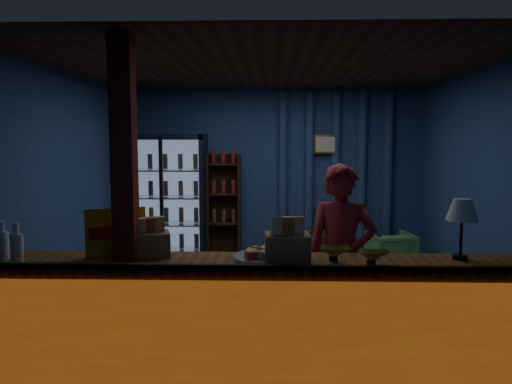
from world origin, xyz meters
TOP-DOWN VIEW (x-y plane):
  - ground at (0.00, 0.00)m, footprint 4.60×4.60m
  - room_walls at (0.00, 0.00)m, footprint 4.60×4.60m
  - counter at (0.00, -1.91)m, footprint 4.40×0.57m
  - support_post at (-1.05, -1.90)m, footprint 0.16×0.16m
  - beverage_cooler at (-1.55, 1.92)m, footprint 1.20×0.62m
  - bottle_shelf at (-0.70, 2.06)m, footprint 0.50×0.28m
  - curtain_folds at (1.00, 2.14)m, footprint 1.74×0.14m
  - framed_picture at (0.85, 2.10)m, footprint 0.36×0.04m
  - shopkeeper at (0.61, -1.31)m, footprint 0.65×0.49m
  - green_chair at (1.69, 1.42)m, footprint 0.66×0.68m
  - side_table at (0.62, 1.39)m, footprint 0.65×0.54m
  - yellow_sign at (-1.17, -1.76)m, footprint 0.45×0.26m
  - snack_box_left at (0.14, -1.93)m, footprint 0.33×0.28m
  - snack_box_centre at (-0.90, -1.78)m, footprint 0.34×0.30m
  - pastry_tray at (-0.03, -1.84)m, footprint 0.46×0.46m
  - banana_bunches at (0.60, -1.98)m, footprint 0.48×0.29m
  - table_lamp at (1.42, -1.82)m, footprint 0.23×0.23m

SIDE VIEW (x-z plane):
  - ground at x=0.00m, z-range 0.00..0.00m
  - side_table at x=0.62m, z-range -0.05..0.56m
  - green_chair at x=1.69m, z-range 0.00..0.54m
  - counter at x=0.00m, z-range -0.02..0.97m
  - bottle_shelf at x=-0.70m, z-range -0.01..1.59m
  - shopkeeper at x=0.61m, z-range 0.00..1.63m
  - beverage_cooler at x=-1.55m, z-range -0.02..1.88m
  - pastry_tray at x=-0.03m, z-range 0.94..1.01m
  - banana_bunches at x=0.60m, z-range 0.95..1.11m
  - snack_box_centre at x=-0.90m, z-range 0.91..1.21m
  - snack_box_left at x=0.14m, z-range 0.90..1.24m
  - yellow_sign at x=-1.17m, z-range 0.95..1.31m
  - support_post at x=-1.05m, z-range 0.00..2.60m
  - curtain_folds at x=1.00m, z-range 0.05..2.55m
  - table_lamp at x=1.42m, z-range 1.08..1.53m
  - room_walls at x=0.00m, z-range -0.73..3.87m
  - framed_picture at x=0.85m, z-range 1.61..1.89m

